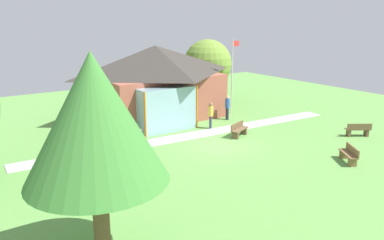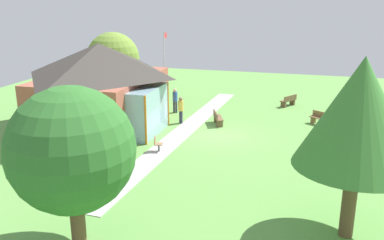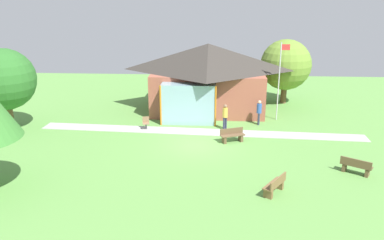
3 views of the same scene
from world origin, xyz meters
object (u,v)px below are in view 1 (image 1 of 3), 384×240
(visitor_on_path, at_px, (211,113))
(tree_behind_pavilion_right, at_px, (208,64))
(bench_lawn_far_right, at_px, (358,130))
(pavilion, at_px, (156,80))
(flagpole, at_px, (232,73))
(bench_rear_near_path, at_px, (239,130))
(tree_lawn_corner, at_px, (94,119))
(visitor_near_flagpole, at_px, (227,106))
(patio_chair_west, at_px, (140,138))
(bench_front_right, at_px, (349,155))

(visitor_on_path, height_order, tree_behind_pavilion_right, tree_behind_pavilion_right)
(bench_lawn_far_right, bearing_deg, pavilion, 157.38)
(flagpole, bearing_deg, pavilion, 155.46)
(pavilion, distance_m, visitor_on_path, 5.23)
(bench_rear_near_path, xyz_separation_m, tree_lawn_corner, (-11.54, -7.11, 3.97))
(bench_rear_near_path, relative_size, visitor_near_flagpole, 0.89)
(pavilion, relative_size, bench_rear_near_path, 6.01)
(bench_lawn_far_right, relative_size, tree_lawn_corner, 0.24)
(bench_rear_near_path, distance_m, patio_chair_west, 6.04)
(bench_front_right, xyz_separation_m, tree_behind_pavilion_right, (2.93, 15.89, 2.82))
(patio_chair_west, bearing_deg, tree_lawn_corner, 44.96)
(pavilion, height_order, bench_rear_near_path, pavilion)
(bench_front_right, distance_m, bench_lawn_far_right, 4.91)
(pavilion, distance_m, flagpole, 5.68)
(bench_lawn_far_right, bearing_deg, tree_behind_pavilion_right, 128.65)
(patio_chair_west, bearing_deg, visitor_on_path, 171.45)
(bench_front_right, height_order, tree_lawn_corner, tree_lawn_corner)
(bench_rear_near_path, xyz_separation_m, visitor_near_flagpole, (1.96, 3.51, 0.62))
(bench_front_right, relative_size, bench_lawn_far_right, 0.99)
(patio_chair_west, relative_size, visitor_on_path, 0.49)
(flagpole, xyz_separation_m, patio_chair_west, (-9.11, -2.78, -2.66))
(tree_behind_pavilion_right, bearing_deg, patio_chair_west, -144.06)
(visitor_near_flagpole, xyz_separation_m, tree_lawn_corner, (-13.49, -10.61, 3.35))
(visitor_on_path, xyz_separation_m, tree_lawn_corner, (-11.13, -9.45, 3.35))
(pavilion, height_order, tree_lawn_corner, tree_lawn_corner)
(patio_chair_west, bearing_deg, tree_behind_pavilion_right, -156.42)
(visitor_near_flagpole, bearing_deg, tree_behind_pavilion_right, 166.43)
(pavilion, bearing_deg, tree_behind_pavilion_right, 20.27)
(pavilion, xyz_separation_m, bench_rear_near_path, (1.74, -7.12, -2.28))
(tree_lawn_corner, bearing_deg, flagpole, 38.46)
(bench_front_right, height_order, visitor_near_flagpole, visitor_near_flagpole)
(tree_behind_pavilion_right, bearing_deg, flagpole, -104.35)
(patio_chair_west, height_order, tree_behind_pavilion_right, tree_behind_pavilion_right)
(flagpole, distance_m, tree_lawn_corner, 19.13)
(tree_lawn_corner, bearing_deg, bench_rear_near_path, 31.63)
(flagpole, distance_m, visitor_on_path, 4.97)
(bench_front_right, xyz_separation_m, visitor_on_path, (-2.09, 8.77, 0.62))
(flagpole, height_order, tree_behind_pavilion_right, flagpole)
(visitor_on_path, bearing_deg, bench_lawn_far_right, 89.63)
(bench_rear_near_path, xyz_separation_m, visitor_on_path, (-0.41, 2.34, 0.62))
(patio_chair_west, distance_m, visitor_on_path, 5.34)
(flagpole, bearing_deg, bench_lawn_far_right, -73.65)
(bench_rear_near_path, relative_size, visitor_on_path, 0.89)
(flagpole, xyz_separation_m, bench_rear_near_path, (-3.41, -4.77, -2.67))
(visitor_near_flagpole, distance_m, visitor_on_path, 2.64)
(flagpole, relative_size, bench_rear_near_path, 3.58)
(visitor_on_path, height_order, tree_lawn_corner, tree_lawn_corner)
(pavilion, height_order, flagpole, flagpole)
(visitor_near_flagpole, bearing_deg, tree_lawn_corner, -41.38)
(patio_chair_west, xyz_separation_m, visitor_near_flagpole, (7.66, 1.52, 0.61))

